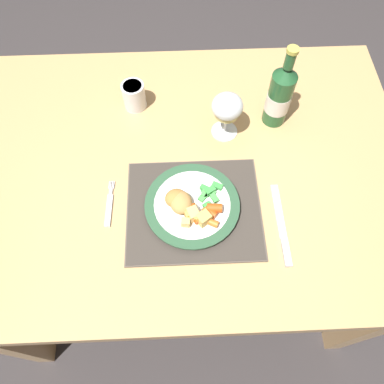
{
  "coord_description": "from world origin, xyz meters",
  "views": [
    {
      "loc": [
        0.0,
        -0.55,
        1.59
      ],
      "look_at": [
        0.02,
        -0.11,
        0.78
      ],
      "focal_mm": 35.0,
      "sensor_mm": 36.0,
      "label": 1
    }
  ],
  "objects": [
    {
      "name": "dining_table",
      "position": [
        0.0,
        0.0,
        0.64
      ],
      "size": [
        1.23,
        0.87,
        0.74
      ],
      "color": "tan",
      "rests_on": "ground"
    },
    {
      "name": "drinking_cup",
      "position": [
        -0.13,
        0.21,
        0.78
      ],
      "size": [
        0.06,
        0.06,
        0.08
      ],
      "color": "white",
      "rests_on": "dining_table"
    },
    {
      "name": "wine_glass",
      "position": [
        0.12,
        0.1,
        0.84
      ],
      "size": [
        0.08,
        0.08,
        0.14
      ],
      "color": "silver",
      "rests_on": "dining_table"
    },
    {
      "name": "roast_potatoes",
      "position": [
        0.02,
        -0.18,
        0.78
      ],
      "size": [
        0.07,
        0.05,
        0.03
      ],
      "color": "gold",
      "rests_on": "dinner_plate"
    },
    {
      "name": "green_beans_pile",
      "position": [
        0.06,
        -0.11,
        0.77
      ],
      "size": [
        0.07,
        0.08,
        0.02
      ],
      "color": "#4CA84C",
      "rests_on": "dinner_plate"
    },
    {
      "name": "ground_plane",
      "position": [
        0.0,
        0.0,
        0.0
      ],
      "size": [
        6.0,
        6.0,
        0.0
      ],
      "primitive_type": "plane",
      "color": "#383333"
    },
    {
      "name": "glazed_carrots",
      "position": [
        0.05,
        -0.17,
        0.78
      ],
      "size": [
        0.08,
        0.06,
        0.02
      ],
      "color": "orange",
      "rests_on": "dinner_plate"
    },
    {
      "name": "fork",
      "position": [
        -0.19,
        -0.12,
        0.74
      ],
      "size": [
        0.02,
        0.13,
        0.01
      ],
      "color": "silver",
      "rests_on": "dining_table"
    },
    {
      "name": "table_knife",
      "position": [
        0.23,
        -0.21,
        0.74
      ],
      "size": [
        0.02,
        0.22,
        0.01
      ],
      "color": "silver",
      "rests_on": "dining_table"
    },
    {
      "name": "breaded_croquettes",
      "position": [
        -0.01,
        -0.13,
        0.78
      ],
      "size": [
        0.08,
        0.08,
        0.04
      ],
      "color": "#B77F3D",
      "rests_on": "dinner_plate"
    },
    {
      "name": "bottle",
      "position": [
        0.26,
        0.14,
        0.84
      ],
      "size": [
        0.07,
        0.07,
        0.25
      ],
      "color": "#23562D",
      "rests_on": "dining_table"
    },
    {
      "name": "dinner_plate",
      "position": [
        0.02,
        -0.13,
        0.76
      ],
      "size": [
        0.24,
        0.24,
        0.02
      ],
      "color": "white",
      "rests_on": "placemat"
    },
    {
      "name": "placemat",
      "position": [
        0.02,
        -0.14,
        0.74
      ],
      "size": [
        0.33,
        0.28,
        0.01
      ],
      "color": "brown",
      "rests_on": "dining_table"
    }
  ]
}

